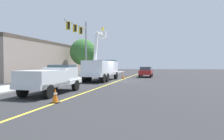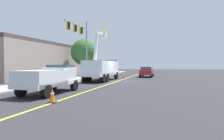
% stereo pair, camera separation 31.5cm
% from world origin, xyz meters
% --- Properties ---
extents(ground, '(120.00, 120.00, 0.00)m').
position_xyz_m(ground, '(0.00, 0.00, 0.00)').
color(ground, '#2D2D30').
extents(sidewalk_far_side, '(59.61, 14.77, 0.12)m').
position_xyz_m(sidewalk_far_side, '(1.32, 6.95, 0.06)').
color(sidewalk_far_side, '#9E9E99').
rests_on(sidewalk_far_side, ground).
extents(lane_centre_stripe, '(49.15, 9.52, 0.01)m').
position_xyz_m(lane_centre_stripe, '(0.00, 0.00, 0.00)').
color(lane_centre_stripe, yellow).
rests_on(lane_centre_stripe, ground).
extents(utility_bucket_truck, '(8.52, 3.99, 6.95)m').
position_xyz_m(utility_bucket_truck, '(0.44, 2.04, 1.61)').
color(utility_bucket_truck, white).
rests_on(utility_bucket_truck, ground).
extents(service_pickup_truck, '(5.89, 3.11, 2.06)m').
position_xyz_m(service_pickup_truck, '(-10.85, 4.19, 1.12)').
color(service_pickup_truck, silver).
rests_on(service_pickup_truck, ground).
extents(passing_minivan, '(5.07, 2.77, 1.69)m').
position_xyz_m(passing_minivan, '(8.11, -4.24, 0.97)').
color(passing_minivan, maroon).
rests_on(passing_minivan, ground).
extents(traffic_cone_leading, '(0.40, 0.40, 0.81)m').
position_xyz_m(traffic_cone_leading, '(-14.08, 2.71, 0.40)').
color(traffic_cone_leading, black).
rests_on(traffic_cone_leading, ground).
extents(traffic_cone_mid_front, '(0.40, 0.40, 0.83)m').
position_xyz_m(traffic_cone_mid_front, '(4.24, -0.55, 0.41)').
color(traffic_cone_mid_front, black).
rests_on(traffic_cone_mid_front, ground).
extents(traffic_signal_mast, '(6.59, 1.45, 8.64)m').
position_xyz_m(traffic_signal_mast, '(3.33, 5.53, 5.88)').
color(traffic_signal_mast, gray).
rests_on(traffic_signal_mast, ground).
extents(commercial_building_backdrop, '(23.23, 12.65, 5.61)m').
position_xyz_m(commercial_building_backdrop, '(7.56, 14.48, 2.80)').
color(commercial_building_backdrop, gray).
rests_on(commercial_building_backdrop, ground).
extents(street_tree_right, '(4.65, 4.65, 6.56)m').
position_xyz_m(street_tree_right, '(9.84, 6.66, 4.23)').
color(street_tree_right, brown).
rests_on(street_tree_right, ground).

